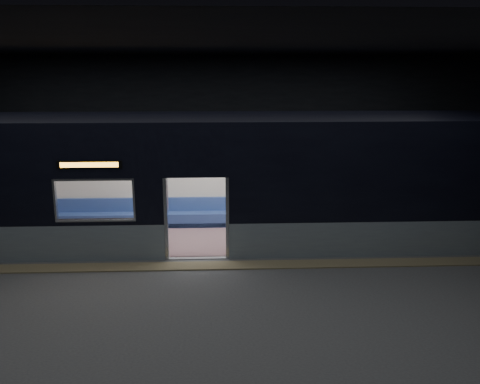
{
  "coord_description": "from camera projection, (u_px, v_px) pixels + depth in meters",
  "views": [
    {
      "loc": [
        0.54,
        -10.71,
        4.59
      ],
      "look_at": [
        1.1,
        2.3,
        1.37
      ],
      "focal_mm": 38.0,
      "sensor_mm": 36.0,
      "label": 1
    }
  ],
  "objects": [
    {
      "name": "station_floor",
      "position": [
        196.0,
        276.0,
        11.47
      ],
      "size": [
        24.0,
        14.0,
        0.01
      ],
      "primitive_type": "cube",
      "color": "#47494C",
      "rests_on": "ground"
    },
    {
      "name": "handbag",
      "position": [
        366.0,
        206.0,
        14.73
      ],
      "size": [
        0.33,
        0.31,
        0.13
      ],
      "primitive_type": "cube",
      "rotation": [
        0.0,
        0.0,
        -0.33
      ],
      "color": "black",
      "rests_on": "passenger"
    },
    {
      "name": "station_envelope",
      "position": [
        192.0,
        112.0,
        10.59
      ],
      "size": [
        24.0,
        14.0,
        5.0
      ],
      "color": "black",
      "rests_on": "station_floor"
    },
    {
      "name": "metro_car",
      "position": [
        198.0,
        173.0,
        13.49
      ],
      "size": [
        18.0,
        3.04,
        3.35
      ],
      "color": "#85979E",
      "rests_on": "station_floor"
    },
    {
      "name": "transit_map",
      "position": [
        369.0,
        174.0,
        15.06
      ],
      "size": [
        1.05,
        0.03,
        0.68
      ],
      "primitive_type": "cube",
      "color": "white",
      "rests_on": "metro_car"
    },
    {
      "name": "tactile_strip",
      "position": [
        197.0,
        266.0,
        11.99
      ],
      "size": [
        22.8,
        0.5,
        0.03
      ],
      "primitive_type": "cube",
      "color": "#8C7F59",
      "rests_on": "station_floor"
    },
    {
      "name": "passenger",
      "position": [
        364.0,
        200.0,
        14.91
      ],
      "size": [
        0.4,
        0.68,
        1.37
      ],
      "rotation": [
        0.0,
        0.0,
        -0.03
      ],
      "color": "black",
      "rests_on": "metro_car"
    }
  ]
}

